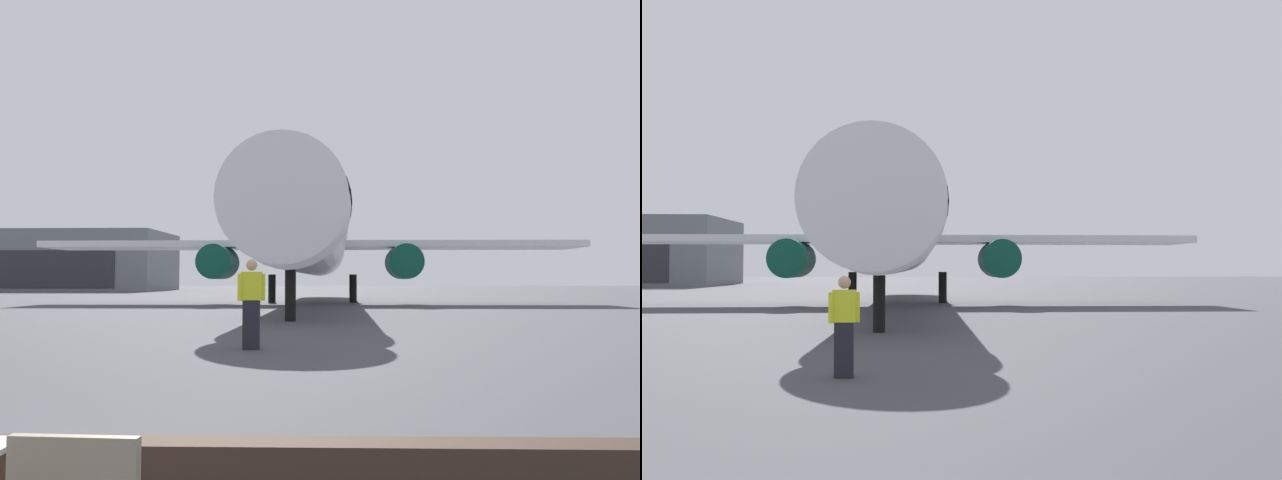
# 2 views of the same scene
# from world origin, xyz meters

# --- Properties ---
(ground_plane) EXTENTS (220.00, 220.00, 0.00)m
(ground_plane) POSITION_xyz_m (0.00, 40.00, 0.00)
(ground_plane) COLOR #424247
(airplane) EXTENTS (30.32, 36.41, 10.61)m
(airplane) POSITION_xyz_m (0.82, 32.75, 3.62)
(airplane) COLOR silver
(airplane) RESTS_ON ground
(ground_crew_worker) EXTENTS (0.51, 0.32, 1.74)m
(ground_crew_worker) POSITION_xyz_m (0.71, 9.53, 0.90)
(ground_crew_worker) COLOR black
(ground_crew_worker) RESTS_ON ground
(distant_hangar) EXTENTS (25.21, 15.44, 7.36)m
(distant_hangar) POSITION_xyz_m (-32.34, 79.72, 3.68)
(distant_hangar) COLOR slate
(distant_hangar) RESTS_ON ground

